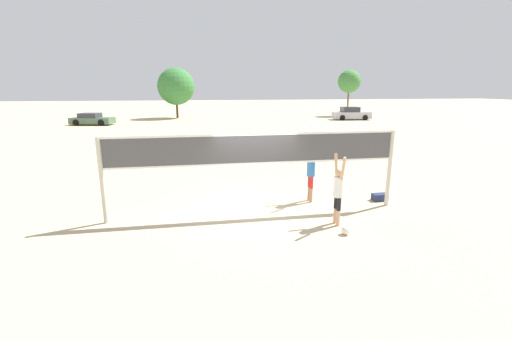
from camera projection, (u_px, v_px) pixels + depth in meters
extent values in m
plane|color=#C6B28C|center=(256.00, 213.00, 10.70)|extent=(200.00, 200.00, 0.00)
cylinder|color=beige|center=(102.00, 181.00, 9.66)|extent=(0.13, 0.13, 2.51)
cylinder|color=beige|center=(389.00, 169.00, 11.15)|extent=(0.13, 0.13, 2.51)
cube|color=#47474C|center=(256.00, 149.00, 10.22)|extent=(8.72, 0.02, 0.93)
cube|color=white|center=(256.00, 134.00, 10.12)|extent=(8.72, 0.03, 0.06)
cube|color=white|center=(256.00, 163.00, 10.32)|extent=(8.72, 0.03, 0.06)
cylinder|color=tan|center=(338.00, 218.00, 9.70)|extent=(0.11, 0.11, 0.46)
cylinder|color=black|center=(339.00, 204.00, 9.60)|extent=(0.12, 0.12, 0.37)
cylinder|color=tan|center=(335.00, 215.00, 9.89)|extent=(0.11, 0.11, 0.46)
cylinder|color=black|center=(336.00, 202.00, 9.79)|extent=(0.12, 0.12, 0.37)
cylinder|color=white|center=(338.00, 187.00, 9.58)|extent=(0.28, 0.28, 0.59)
sphere|color=tan|center=(339.00, 173.00, 9.49)|extent=(0.23, 0.23, 0.23)
cylinder|color=tan|center=(343.00, 169.00, 9.22)|extent=(0.08, 0.21, 0.66)
cylinder|color=tan|center=(336.00, 165.00, 9.68)|extent=(0.08, 0.21, 0.66)
cylinder|color=tan|center=(309.00, 193.00, 11.89)|extent=(0.11, 0.11, 0.49)
cylinder|color=red|center=(310.00, 181.00, 11.79)|extent=(0.12, 0.12, 0.40)
cylinder|color=tan|center=(311.00, 195.00, 11.70)|extent=(0.11, 0.11, 0.49)
cylinder|color=red|center=(311.00, 182.00, 11.59)|extent=(0.12, 0.12, 0.40)
cylinder|color=#3372BF|center=(311.00, 167.00, 11.57)|extent=(0.28, 0.28, 0.64)
sphere|color=tan|center=(312.00, 154.00, 11.46)|extent=(0.25, 0.25, 0.25)
cylinder|color=tan|center=(309.00, 147.00, 11.65)|extent=(0.08, 0.23, 0.71)
cylinder|color=tan|center=(314.00, 150.00, 11.18)|extent=(0.08, 0.23, 0.71)
sphere|color=silver|center=(346.00, 230.00, 9.13)|extent=(0.23, 0.23, 0.23)
cube|color=navy|center=(380.00, 197.00, 11.90)|extent=(0.51, 0.31, 0.24)
cube|color=#4C6B4C|center=(92.00, 121.00, 35.94)|extent=(4.55, 2.60, 0.65)
cube|color=#2D333D|center=(90.00, 115.00, 35.82)|extent=(2.22, 1.95, 0.47)
cylinder|color=black|center=(109.00, 121.00, 36.70)|extent=(0.67, 0.35, 0.64)
cylinder|color=black|center=(101.00, 123.00, 35.13)|extent=(0.67, 0.35, 0.64)
cylinder|color=black|center=(84.00, 121.00, 36.82)|extent=(0.67, 0.35, 0.64)
cylinder|color=black|center=(76.00, 123.00, 35.24)|extent=(0.67, 0.35, 0.64)
cube|color=#B7B7BC|center=(351.00, 115.00, 41.84)|extent=(4.67, 2.32, 0.82)
cube|color=#2D333D|center=(350.00, 109.00, 41.66)|extent=(2.20, 1.89, 0.60)
cylinder|color=black|center=(360.00, 116.00, 42.80)|extent=(0.66, 0.29, 0.64)
cylinder|color=black|center=(365.00, 118.00, 41.13)|extent=(0.66, 0.29, 0.64)
cylinder|color=black|center=(338.00, 117.00, 42.64)|extent=(0.66, 0.29, 0.64)
cylinder|color=black|center=(342.00, 118.00, 40.98)|extent=(0.66, 0.29, 0.64)
cylinder|color=#4C3823|center=(177.00, 107.00, 43.91)|extent=(0.29, 0.29, 2.70)
sphere|color=#387A38|center=(176.00, 86.00, 43.29)|extent=(4.63, 4.63, 4.63)
cylinder|color=brown|center=(348.00, 102.00, 47.30)|extent=(0.24, 0.24, 3.80)
sphere|color=#42843D|center=(349.00, 81.00, 46.65)|extent=(3.07, 3.07, 3.07)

